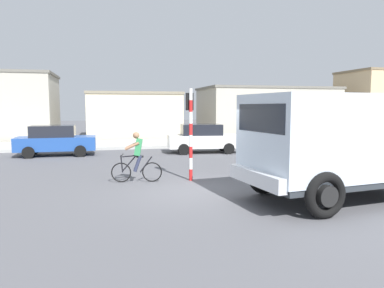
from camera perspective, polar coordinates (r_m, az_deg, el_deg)
ground_plane at (r=11.09m, az=0.99°, el=-7.52°), size 120.00×120.00×0.00m
sidewalk_far at (r=24.77m, az=-7.16°, el=0.07°), size 80.00×5.00×0.16m
truck_foreground at (r=10.74m, az=22.40°, el=0.60°), size 5.68×3.32×2.90m
cyclist at (r=12.48m, az=-8.70°, el=-2.06°), size 1.72×0.54×1.72m
traffic_light_pole at (r=12.57m, az=-0.28°, el=3.58°), size 0.24×0.43×3.20m
car_red_near at (r=22.94m, az=14.39°, el=1.31°), size 4.13×2.14×1.60m
car_white_mid at (r=20.34m, az=1.77°, el=0.93°), size 4.14×2.17×1.60m
car_far_side at (r=20.39m, az=-20.72°, el=0.56°), size 4.02×1.91×1.60m
building_mid_block at (r=31.05m, az=-9.31°, el=4.52°), size 7.46×7.04×3.74m
building_corner_right at (r=34.70m, az=11.61°, el=5.11°), size 12.09×6.70×4.34m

